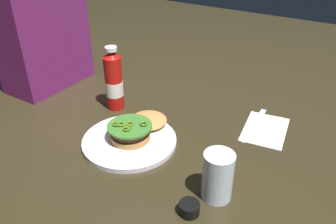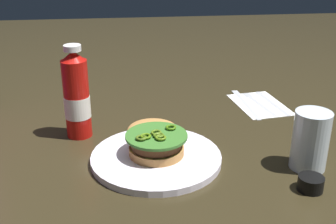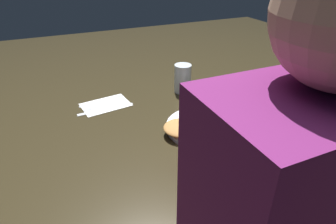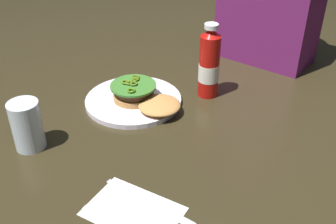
# 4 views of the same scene
# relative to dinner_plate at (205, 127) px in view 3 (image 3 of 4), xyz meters

# --- Properties ---
(ground_plane) EXTENTS (3.00, 3.00, 0.00)m
(ground_plane) POSITION_rel_dinner_plate_xyz_m (0.12, -0.06, -0.01)
(ground_plane) COLOR #2E2716
(dinner_plate) EXTENTS (0.28, 0.28, 0.01)m
(dinner_plate) POSITION_rel_dinner_plate_xyz_m (0.00, 0.00, 0.00)
(dinner_plate) COLOR white
(dinner_plate) RESTS_ON ground_plane
(burger_sandwich) EXTENTS (0.22, 0.13, 0.05)m
(burger_sandwich) POSITION_rel_dinner_plate_xyz_m (0.04, -0.00, 0.03)
(burger_sandwich) COLOR #BC8143
(burger_sandwich) RESTS_ON dinner_plate
(ketchup_bottle) EXTENTS (0.06, 0.06, 0.22)m
(ketchup_bottle) POSITION_rel_dinner_plate_xyz_m (0.14, 0.17, 0.09)
(ketchup_bottle) COLOR red
(ketchup_bottle) RESTS_ON ground_plane
(water_glass) EXTENTS (0.07, 0.07, 0.12)m
(water_glass) POSITION_rel_dinner_plate_xyz_m (-0.06, -0.31, 0.05)
(water_glass) COLOR silver
(water_glass) RESTS_ON ground_plane
(condiment_cup) EXTENTS (0.05, 0.05, 0.03)m
(condiment_cup) POSITION_rel_dinner_plate_xyz_m (-0.14, -0.28, 0.01)
(condiment_cup) COLOR black
(condiment_cup) RESTS_ON ground_plane
(napkin) EXTENTS (0.20, 0.15, 0.00)m
(napkin) POSITION_rel_dinner_plate_xyz_m (0.28, -0.32, -0.01)
(napkin) COLOR white
(napkin) RESTS_ON ground_plane
(spoon_utensil) EXTENTS (0.19, 0.04, 0.00)m
(spoon_utensil) POSITION_rel_dinner_plate_xyz_m (0.31, -0.35, -0.00)
(spoon_utensil) COLOR silver
(spoon_utensil) RESTS_ON napkin
(fork_utensil) EXTENTS (0.18, 0.05, 0.00)m
(fork_utensil) POSITION_rel_dinner_plate_xyz_m (0.30, -0.31, -0.00)
(fork_utensil) COLOR silver
(fork_utensil) RESTS_ON napkin
(butter_knife) EXTENTS (0.22, 0.02, 0.00)m
(butter_knife) POSITION_rel_dinner_plate_xyz_m (0.30, -0.28, -0.00)
(butter_knife) COLOR silver
(butter_knife) RESTS_ON napkin
(diner_person) EXTENTS (0.31, 0.17, 0.57)m
(diner_person) POSITION_rel_dinner_plate_xyz_m (0.16, 0.51, 0.25)
(diner_person) COLOR #6C1E5D
(diner_person) RESTS_ON ground_plane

